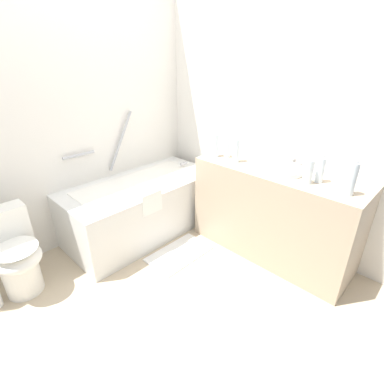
{
  "coord_description": "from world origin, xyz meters",
  "views": [
    {
      "loc": [
        -1.0,
        -1.41,
        1.72
      ],
      "look_at": [
        0.6,
        0.14,
        0.66
      ],
      "focal_mm": 26.84,
      "sensor_mm": 36.0,
      "label": 1
    }
  ],
  "objects_px": {
    "sink_faucet": "(294,162)",
    "bathtub": "(142,205)",
    "sink_basin": "(282,169)",
    "water_bottle_4": "(352,179)",
    "drinking_glass_1": "(257,160)",
    "water_bottle_0": "(320,170)",
    "water_bottle_3": "(236,150)",
    "water_bottle_2": "(227,147)",
    "water_bottle_5": "(216,145)",
    "drinking_glass_0": "(342,185)",
    "toilet": "(14,255)",
    "bath_mat": "(179,253)",
    "water_bottle_1": "(308,171)"
  },
  "relations": [
    {
      "from": "sink_faucet",
      "to": "bathtub",
      "type": "bearing_deg",
      "value": 123.76
    },
    {
      "from": "sink_basin",
      "to": "water_bottle_4",
      "type": "bearing_deg",
      "value": -98.3
    },
    {
      "from": "sink_faucet",
      "to": "drinking_glass_1",
      "type": "xyz_separation_m",
      "value": [
        -0.23,
        0.23,
        0.02
      ]
    },
    {
      "from": "water_bottle_0",
      "to": "water_bottle_3",
      "type": "distance_m",
      "value": 0.74
    },
    {
      "from": "sink_faucet",
      "to": "water_bottle_2",
      "type": "xyz_separation_m",
      "value": [
        -0.22,
        0.57,
        0.07
      ]
    },
    {
      "from": "water_bottle_5",
      "to": "drinking_glass_0",
      "type": "bearing_deg",
      "value": -88.22
    },
    {
      "from": "toilet",
      "to": "sink_faucet",
      "type": "height_order",
      "value": "sink_faucet"
    },
    {
      "from": "water_bottle_4",
      "to": "water_bottle_5",
      "type": "xyz_separation_m",
      "value": [
        0.01,
        1.22,
        -0.01
      ]
    },
    {
      "from": "water_bottle_0",
      "to": "drinking_glass_0",
      "type": "height_order",
      "value": "water_bottle_0"
    },
    {
      "from": "bathtub",
      "to": "water_bottle_4",
      "type": "distance_m",
      "value": 1.94
    },
    {
      "from": "bathtub",
      "to": "water_bottle_3",
      "type": "bearing_deg",
      "value": -55.79
    },
    {
      "from": "water_bottle_5",
      "to": "water_bottle_2",
      "type": "bearing_deg",
      "value": -57.3
    },
    {
      "from": "water_bottle_0",
      "to": "water_bottle_2",
      "type": "xyz_separation_m",
      "value": [
        -0.01,
        0.88,
        -0.0
      ]
    },
    {
      "from": "sink_faucet",
      "to": "drinking_glass_1",
      "type": "relative_size",
      "value": 1.54
    },
    {
      "from": "water_bottle_0",
      "to": "bath_mat",
      "type": "bearing_deg",
      "value": 123.81
    },
    {
      "from": "bathtub",
      "to": "water_bottle_3",
      "type": "height_order",
      "value": "bathtub"
    },
    {
      "from": "drinking_glass_0",
      "to": "water_bottle_4",
      "type": "bearing_deg",
      "value": -125.05
    },
    {
      "from": "toilet",
      "to": "water_bottle_4",
      "type": "height_order",
      "value": "water_bottle_4"
    },
    {
      "from": "sink_faucet",
      "to": "water_bottle_4",
      "type": "xyz_separation_m",
      "value": [
        -0.29,
        -0.55,
        0.09
      ]
    },
    {
      "from": "bathtub",
      "to": "water_bottle_2",
      "type": "relative_size",
      "value": 7.3
    },
    {
      "from": "water_bottle_0",
      "to": "bathtub",
      "type": "bearing_deg",
      "value": 111.35
    },
    {
      "from": "water_bottle_3",
      "to": "water_bottle_5",
      "type": "distance_m",
      "value": 0.24
    },
    {
      "from": "bath_mat",
      "to": "drinking_glass_1",
      "type": "bearing_deg",
      "value": -32.66
    },
    {
      "from": "sink_basin",
      "to": "drinking_glass_0",
      "type": "xyz_separation_m",
      "value": [
        -0.04,
        -0.49,
        0.02
      ]
    },
    {
      "from": "bath_mat",
      "to": "water_bottle_5",
      "type": "bearing_deg",
      "value": 5.16
    },
    {
      "from": "water_bottle_0",
      "to": "bath_mat",
      "type": "relative_size",
      "value": 0.36
    },
    {
      "from": "water_bottle_2",
      "to": "water_bottle_5",
      "type": "bearing_deg",
      "value": 122.7
    },
    {
      "from": "sink_basin",
      "to": "water_bottle_0",
      "type": "relative_size",
      "value": 1.64
    },
    {
      "from": "sink_faucet",
      "to": "drinking_glass_1",
      "type": "bearing_deg",
      "value": 134.93
    },
    {
      "from": "bathtub",
      "to": "water_bottle_1",
      "type": "xyz_separation_m",
      "value": [
        0.51,
        -1.45,
        0.63
      ]
    },
    {
      "from": "water_bottle_1",
      "to": "drinking_glass_0",
      "type": "relative_size",
      "value": 2.38
    },
    {
      "from": "sink_faucet",
      "to": "water_bottle_4",
      "type": "height_order",
      "value": "water_bottle_4"
    },
    {
      "from": "bathtub",
      "to": "toilet",
      "type": "bearing_deg",
      "value": 179.8
    },
    {
      "from": "water_bottle_5",
      "to": "drinking_glass_0",
      "type": "distance_m",
      "value": 1.15
    },
    {
      "from": "sink_faucet",
      "to": "sink_basin",
      "type": "bearing_deg",
      "value": -180.0
    },
    {
      "from": "water_bottle_3",
      "to": "water_bottle_4",
      "type": "distance_m",
      "value": 0.98
    },
    {
      "from": "water_bottle_0",
      "to": "water_bottle_1",
      "type": "height_order",
      "value": "water_bottle_0"
    },
    {
      "from": "water_bottle_1",
      "to": "sink_basin",
      "type": "bearing_deg",
      "value": 72.01
    },
    {
      "from": "water_bottle_0",
      "to": "drinking_glass_0",
      "type": "distance_m",
      "value": 0.19
    },
    {
      "from": "water_bottle_1",
      "to": "drinking_glass_0",
      "type": "distance_m",
      "value": 0.24
    },
    {
      "from": "bathtub",
      "to": "water_bottle_3",
      "type": "distance_m",
      "value": 1.14
    },
    {
      "from": "bath_mat",
      "to": "water_bottle_4",
      "type": "bearing_deg",
      "value": -65.07
    },
    {
      "from": "water_bottle_0",
      "to": "water_bottle_4",
      "type": "height_order",
      "value": "water_bottle_4"
    },
    {
      "from": "water_bottle_1",
      "to": "water_bottle_2",
      "type": "xyz_separation_m",
      "value": [
        0.07,
        0.82,
        0.01
      ]
    },
    {
      "from": "drinking_glass_1",
      "to": "bath_mat",
      "type": "bearing_deg",
      "value": 147.34
    },
    {
      "from": "bathtub",
      "to": "water_bottle_4",
      "type": "bearing_deg",
      "value": -73.68
    },
    {
      "from": "toilet",
      "to": "water_bottle_2",
      "type": "bearing_deg",
      "value": 70.46
    },
    {
      "from": "sink_basin",
      "to": "sink_faucet",
      "type": "height_order",
      "value": "sink_faucet"
    },
    {
      "from": "bath_mat",
      "to": "sink_faucet",
      "type": "bearing_deg",
      "value": -36.52
    },
    {
      "from": "water_bottle_5",
      "to": "drinking_glass_1",
      "type": "height_order",
      "value": "water_bottle_5"
    }
  ]
}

